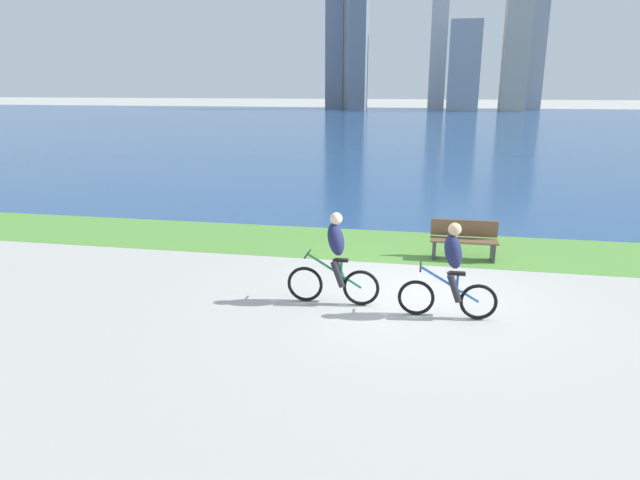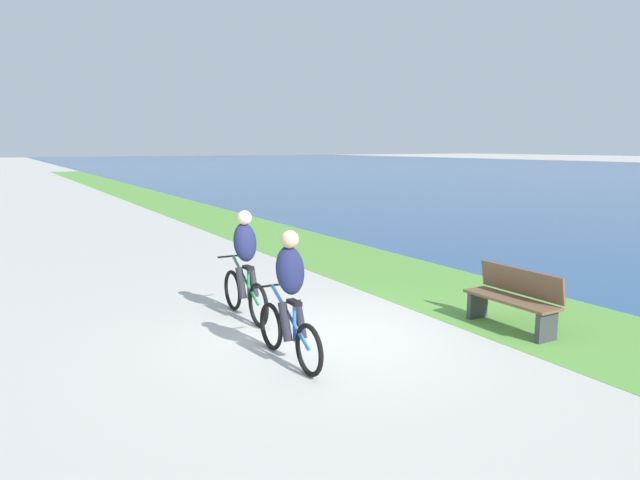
% 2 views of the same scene
% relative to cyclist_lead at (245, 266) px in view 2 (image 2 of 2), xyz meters
% --- Properties ---
extents(ground_plane, '(300.00, 300.00, 0.00)m').
position_rel_cyclist_lead_xyz_m(ground_plane, '(1.40, 0.57, -0.84)').
color(ground_plane, '#B2AFA8').
extents(grass_strip_bayside, '(120.00, 2.87, 0.01)m').
position_rel_cyclist_lead_xyz_m(grass_strip_bayside, '(1.40, 4.00, -0.84)').
color(grass_strip_bayside, '#59933D').
rests_on(grass_strip_bayside, ground).
extents(cyclist_lead, '(1.70, 0.52, 1.70)m').
position_rel_cyclist_lead_xyz_m(cyclist_lead, '(0.00, 0.00, 0.00)').
color(cyclist_lead, black).
rests_on(cyclist_lead, ground).
extents(cyclist_trailing, '(1.67, 0.52, 1.67)m').
position_rel_cyclist_lead_xyz_m(cyclist_trailing, '(2.03, -0.25, -0.01)').
color(cyclist_trailing, black).
rests_on(cyclist_trailing, ground).
extents(bench_near_path, '(1.50, 0.47, 0.90)m').
position_rel_cyclist_lead_xyz_m(bench_near_path, '(2.44, 3.22, -0.39)').
color(bench_near_path, brown).
rests_on(bench_near_path, ground).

